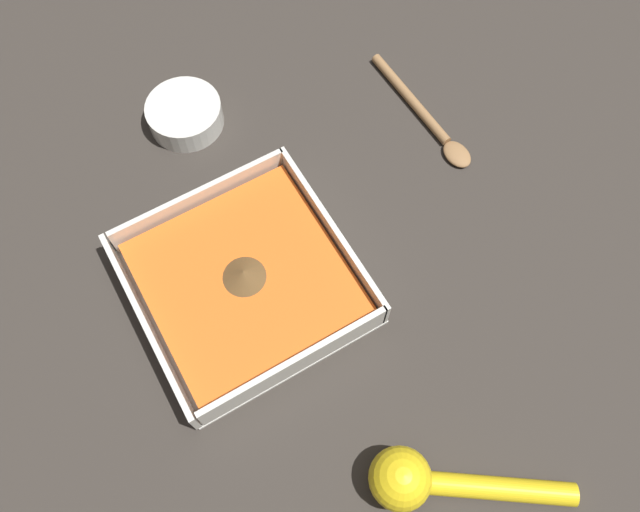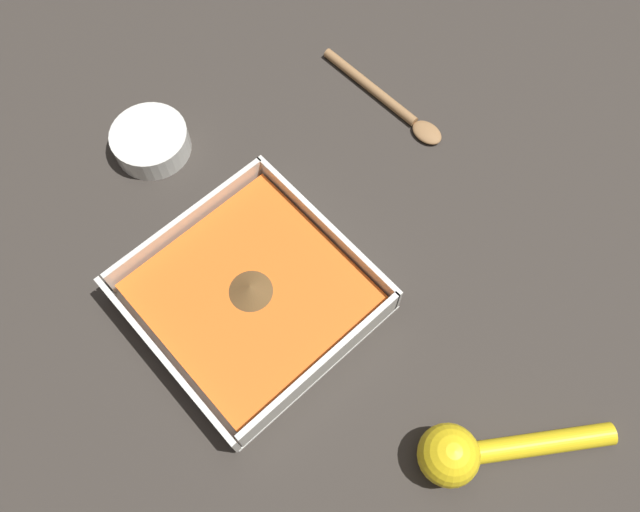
# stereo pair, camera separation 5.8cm
# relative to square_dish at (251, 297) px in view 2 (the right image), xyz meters

# --- Properties ---
(ground_plane) EXTENTS (4.00, 4.00, 0.00)m
(ground_plane) POSITION_rel_square_dish_xyz_m (-0.02, -0.00, -0.02)
(ground_plane) COLOR #332D28
(square_dish) EXTENTS (0.22, 0.22, 0.05)m
(square_dish) POSITION_rel_square_dish_xyz_m (0.00, 0.00, 0.00)
(square_dish) COLOR silver
(square_dish) RESTS_ON ground_plane
(spice_bowl) EXTENTS (0.09, 0.09, 0.03)m
(spice_bowl) POSITION_rel_square_dish_xyz_m (0.23, -0.04, -0.00)
(spice_bowl) COLOR silver
(spice_bowl) RESTS_ON ground_plane
(lemon_squeezer) EXTENTS (0.13, 0.17, 0.06)m
(lemon_squeezer) POSITION_rel_square_dish_xyz_m (-0.26, -0.05, 0.01)
(lemon_squeezer) COLOR yellow
(lemon_squeezer) RESTS_ON ground_plane
(wooden_spoon) EXTENTS (0.19, 0.03, 0.01)m
(wooden_spoon) POSITION_rel_square_dish_xyz_m (0.09, -0.29, -0.01)
(wooden_spoon) COLOR olive
(wooden_spoon) RESTS_ON ground_plane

